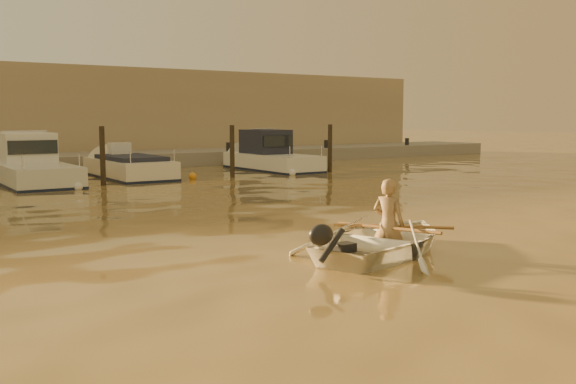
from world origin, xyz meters
TOP-DOWN VIEW (x-y plane):
  - ground_plane at (0.00, 0.00)m, footprint 160.00×160.00m
  - dinghy at (0.33, 0.27)m, footprint 4.16×3.63m
  - person at (0.43, 0.31)m, footprint 0.56×0.67m
  - outboard_motor at (-1.05, -0.31)m, footprint 0.98×0.72m
  - oar_port at (0.56, 0.36)m, footprint 1.24×1.76m
  - oar_starboard at (0.38, 0.29)m, footprint 0.52×2.06m
  - moored_boat_2 at (-2.09, 16.00)m, footprint 2.14×7.23m
  - moored_boat_3 at (1.50, 16.00)m, footprint 2.02×5.85m
  - moored_boat_4 at (7.99, 16.00)m, footprint 1.97×6.16m
  - piling_2 at (-0.20, 13.80)m, footprint 0.18×0.18m
  - piling_3 at (4.80, 13.80)m, footprint 0.18×0.18m
  - piling_4 at (9.50, 13.80)m, footprint 0.18×0.18m
  - fender_c at (-1.32, 12.82)m, footprint 0.30×0.30m
  - fender_d at (3.27, 14.09)m, footprint 0.30×0.30m
  - fender_e at (7.24, 13.32)m, footprint 0.30×0.30m
  - quay at (0.00, 21.50)m, footprint 52.00×4.00m
  - waterfront_building at (0.00, 27.00)m, footprint 46.00×7.00m

SIDE VIEW (x-z plane):
  - ground_plane at x=0.00m, z-range 0.00..0.00m
  - fender_c at x=-1.32m, z-range -0.05..0.25m
  - fender_d at x=3.27m, z-range -0.05..0.25m
  - fender_e at x=7.24m, z-range -0.05..0.25m
  - quay at x=0.00m, z-range -0.35..0.65m
  - moored_boat_3 at x=1.50m, z-range -0.25..0.70m
  - dinghy at x=0.33m, z-range -0.12..0.60m
  - outboard_motor at x=-1.05m, z-range -0.07..0.63m
  - oar_port at x=0.56m, z-range 0.35..0.49m
  - oar_starboard at x=0.38m, z-range 0.35..0.49m
  - person at x=0.43m, z-range -0.30..1.26m
  - moored_boat_2 at x=-2.09m, z-range -0.25..1.50m
  - moored_boat_4 at x=7.99m, z-range -0.25..1.50m
  - piling_2 at x=-0.20m, z-range -0.20..2.00m
  - piling_3 at x=4.80m, z-range -0.20..2.00m
  - piling_4 at x=9.50m, z-range -0.20..2.00m
  - waterfront_building at x=0.00m, z-range 0.00..4.80m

